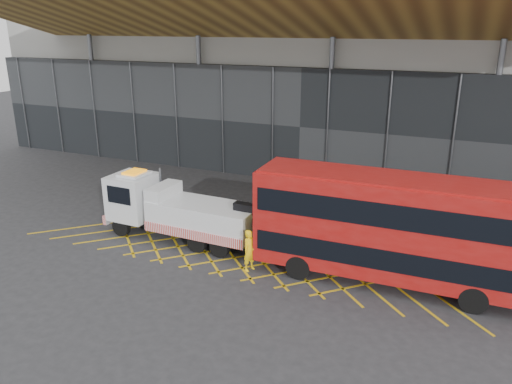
% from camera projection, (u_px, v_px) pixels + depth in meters
% --- Properties ---
extents(ground_plane, '(120.00, 120.00, 0.00)m').
position_uv_depth(ground_plane, '(194.00, 235.00, 26.85)').
color(ground_plane, '#2A2A2D').
extents(road_markings, '(23.16, 7.16, 0.01)m').
position_uv_depth(road_markings, '(248.00, 245.00, 25.62)').
color(road_markings, gold).
rests_on(road_markings, ground_plane).
extents(construction_building, '(55.00, 23.97, 18.00)m').
position_uv_depth(construction_building, '(330.00, 48.00, 39.18)').
color(construction_building, gray).
rests_on(construction_building, ground_plane).
extents(recovery_truck, '(9.94, 2.59, 3.46)m').
position_uv_depth(recovery_truck, '(176.00, 210.00, 25.95)').
color(recovery_truck, black).
rests_on(recovery_truck, ground_plane).
extents(bus_towed, '(11.90, 3.03, 4.81)m').
position_uv_depth(bus_towed, '(393.00, 226.00, 21.14)').
color(bus_towed, '#9E0F0C').
rests_on(bus_towed, ground_plane).
extents(worker, '(0.69, 0.84, 1.97)m').
position_uv_depth(worker, '(250.00, 250.00, 22.76)').
color(worker, yellow).
rests_on(worker, ground_plane).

